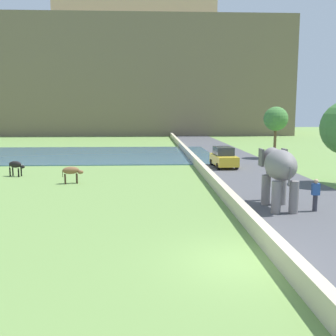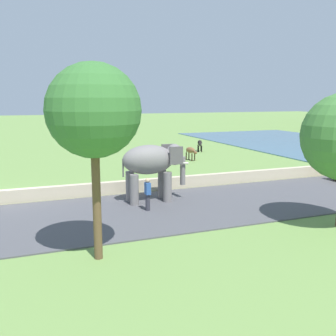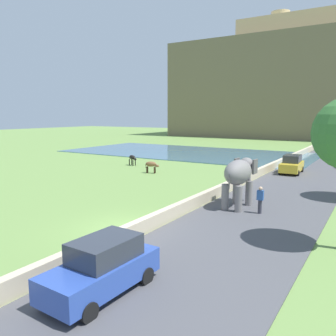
% 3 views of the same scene
% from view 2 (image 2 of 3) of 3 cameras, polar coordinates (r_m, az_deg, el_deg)
% --- Properties ---
extents(ground_plane, '(220.00, 220.00, 0.00)m').
position_cam_2_polar(ground_plane, '(22.34, -22.11, -4.18)').
color(ground_plane, '#6B8E47').
extents(barrier_wall, '(0.40, 110.00, 0.74)m').
position_cam_2_polar(barrier_wall, '(27.32, 18.89, -0.64)').
color(barrier_wall, beige).
rests_on(barrier_wall, ground).
extents(lake, '(36.00, 18.00, 0.08)m').
position_cam_2_polar(lake, '(47.79, 20.11, 3.37)').
color(lake, '#426B84').
rests_on(lake, ground).
extents(elephant, '(1.44, 3.47, 2.99)m').
position_cam_2_polar(elephant, '(19.56, -2.30, 0.71)').
color(elephant, slate).
rests_on(elephant, ground).
extents(person_beside_elephant, '(0.36, 0.22, 1.63)m').
position_cam_2_polar(person_beside_elephant, '(18.09, -3.04, -3.86)').
color(person_beside_elephant, '#33333D').
rests_on(person_beside_elephant, ground).
extents(cow_brown, '(1.42, 0.72, 1.15)m').
position_cam_2_polar(cow_brown, '(33.19, 3.42, 2.57)').
color(cow_brown, brown).
rests_on(cow_brown, ground).
extents(cow_black, '(1.41, 0.81, 1.15)m').
position_cam_2_polar(cow_black, '(38.79, 4.76, 3.68)').
color(cow_black, black).
rests_on(cow_black, ground).
extents(tree_near, '(3.02, 3.02, 6.44)m').
position_cam_2_polar(tree_near, '(12.36, -11.00, 8.26)').
color(tree_near, brown).
rests_on(tree_near, ground).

